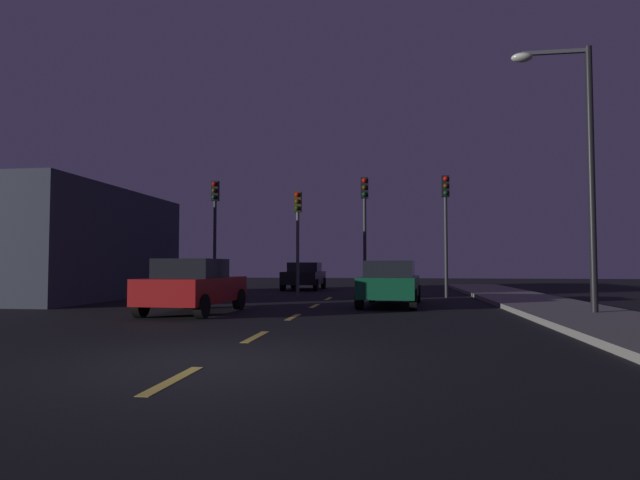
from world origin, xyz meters
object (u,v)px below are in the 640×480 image
traffic_signal_center_left (298,222)px  traffic_signal_far_right (446,212)px  street_lamp_right (578,153)px  car_oncoming_far (304,276)px  car_stopped_ahead (390,283)px  traffic_signal_far_left (215,215)px  car_adjacent_lane (193,286)px  traffic_signal_center_right (365,213)px

traffic_signal_center_left → traffic_signal_far_right: (6.35, 0.00, 0.36)m
traffic_signal_far_right → street_lamp_right: bearing=-71.8°
traffic_signal_center_left → car_oncoming_far: (-0.76, 6.14, -2.47)m
car_stopped_ahead → car_oncoming_far: (-4.80, 10.78, -0.00)m
traffic_signal_far_left → traffic_signal_far_right: 10.14m
traffic_signal_far_left → traffic_signal_center_left: 3.80m
traffic_signal_center_left → car_stopped_ahead: (4.05, -4.64, -2.47)m
traffic_signal_far_left → street_lamp_right: street_lamp_right is taller
traffic_signal_far_left → traffic_signal_center_left: bearing=-0.0°
car_oncoming_far → car_adjacent_lane: bearing=-93.0°
traffic_signal_far_left → traffic_signal_far_right: same height
traffic_signal_far_right → car_oncoming_far: (-7.11, 6.14, -2.83)m
car_stopped_ahead → car_adjacent_lane: size_ratio=1.13×
traffic_signal_center_right → traffic_signal_center_left: bearing=-180.0°
traffic_signal_far_right → car_oncoming_far: size_ratio=1.30×
car_oncoming_far → car_stopped_ahead: bearing=-66.0°
traffic_signal_far_left → car_oncoming_far: (3.03, 6.14, -2.83)m
car_adjacent_lane → car_oncoming_far: car_adjacent_lane is taller
traffic_signal_center_right → car_stopped_ahead: bearing=-76.5°
traffic_signal_center_right → car_adjacent_lane: bearing=-118.4°
car_adjacent_lane → street_lamp_right: size_ratio=0.56×
traffic_signal_center_left → street_lamp_right: 12.10m
traffic_signal_center_left → traffic_signal_center_right: bearing=0.0°
car_stopped_ahead → traffic_signal_center_left: bearing=131.1°
traffic_signal_far_left → traffic_signal_center_right: traffic_signal_center_right is taller
car_stopped_ahead → car_oncoming_far: size_ratio=1.16×
traffic_signal_center_left → street_lamp_right: size_ratio=0.64×
traffic_signal_center_left → car_oncoming_far: size_ratio=1.16×
traffic_signal_far_right → traffic_signal_far_left: bearing=180.0°
traffic_signal_center_right → street_lamp_right: street_lamp_right is taller
traffic_signal_far_left → traffic_signal_far_right: size_ratio=1.00×
traffic_signal_far_left → traffic_signal_center_right: 6.72m
traffic_signal_center_right → car_oncoming_far: 7.70m
traffic_signal_far_right → car_adjacent_lane: 11.72m
car_oncoming_far → traffic_signal_center_left: bearing=-83.0°
car_stopped_ahead → street_lamp_right: (4.95, -3.38, 3.57)m
car_stopped_ahead → street_lamp_right: street_lamp_right is taller
traffic_signal_center_left → car_adjacent_lane: size_ratio=1.14×
traffic_signal_center_right → street_lamp_right: size_ratio=0.72×
traffic_signal_center_left → car_adjacent_lane: traffic_signal_center_left is taller
traffic_signal_far_left → car_stopped_ahead: 9.53m
traffic_signal_far_left → car_stopped_ahead: bearing=-30.7°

